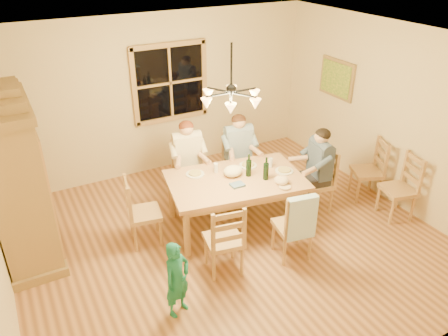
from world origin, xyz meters
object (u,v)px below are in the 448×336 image
chair_near_right (292,235)px  adult_plaid_man (239,144)px  child (177,279)px  armoire (18,184)px  chair_spare_front (396,199)px  wine_bottle_a (249,165)px  dining_table (236,185)px  adult_woman (187,152)px  chair_far_right (238,174)px  chair_end_left (145,223)px  wine_bottle_b (266,169)px  chair_spare_back (365,180)px  adult_slate_man (319,160)px  chandelier (231,97)px  chair_end_right (315,192)px  chair_far_left (189,182)px  chair_near_left (224,250)px

chair_near_right → adult_plaid_man: (0.20, 1.75, 0.54)m
chair_near_right → child: chair_near_right is taller
armoire → chair_spare_front: (4.87, -1.64, -0.75)m
wine_bottle_a → adult_plaid_man: bearing=69.2°
dining_table → adult_woman: bearing=108.0°
adult_woman → adult_plaid_man: bearing=180.0°
wine_bottle_a → child: 2.02m
chair_far_right → adult_woman: size_ratio=1.13×
chair_end_left → wine_bottle_b: bearing=85.2°
chair_spare_front → armoire: bearing=85.2°
chair_spare_back → adult_slate_man: bearing=108.0°
chandelier → chair_spare_back: bearing=-0.3°
chair_near_right → chair_end_left: size_ratio=1.00×
dining_table → wine_bottle_b: 0.49m
adult_woman → armoire: bearing=15.8°
chair_near_right → adult_woman: bearing=117.9°
chandelier → child: size_ratio=0.83×
chair_end_right → wine_bottle_b: size_ratio=3.00×
chair_far_left → chair_far_right: same height
wine_bottle_b → chair_spare_back: wine_bottle_b is taller
chandelier → dining_table: bearing=50.3°
chair_far_left → chair_end_left: 1.21m
child → chandelier: bearing=13.8°
chandelier → adult_slate_man: bearing=3.1°
chair_near_left → chair_end_right: (1.88, 0.56, 0.00)m
child → chair_spare_back: chair_spare_back is taller
chair_spare_back → chair_spare_front: bearing=-156.2°
chair_near_right → child: size_ratio=1.07×
chair_far_left → chair_end_left: same height
armoire → adult_woman: armoire is taller
adult_plaid_man → chair_spare_front: 2.49m
chandelier → chair_far_left: 2.17m
dining_table → chair_near_right: 1.06m
chair_near_right → chandelier: bearing=141.1°
chair_near_right → wine_bottle_b: wine_bottle_b is taller
chair_near_right → chair_spare_front: bearing=10.0°
dining_table → chair_far_left: size_ratio=2.05×
chair_spare_front → chair_spare_back: size_ratio=1.00×
chair_near_right → chair_spare_front: 1.89m
chair_near_left → chair_spare_front: 2.81m
dining_table → chair_end_left: size_ratio=2.05×
chair_near_left → wine_bottle_b: wine_bottle_b is taller
wine_bottle_a → chair_spare_back: 2.11m
chair_end_right → wine_bottle_b: 1.11m
dining_table → chair_near_left: (-0.61, -0.79, -0.36)m
chair_far_left → chair_spare_back: (2.50, -1.26, 0.00)m
chair_near_left → chair_end_right: bearing=26.6°
chandelier → adult_woman: size_ratio=0.88×
armoire → adult_woman: 2.39m
chandelier → adult_woman: (-0.05, 1.25, -1.24)m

